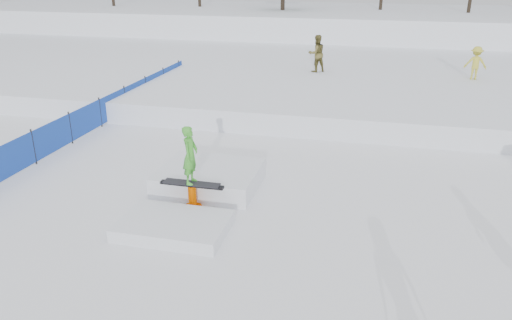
% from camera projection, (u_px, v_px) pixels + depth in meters
% --- Properties ---
extents(ground, '(120.00, 120.00, 0.00)m').
position_uv_depth(ground, '(212.00, 237.00, 11.02)').
color(ground, white).
extents(snow_berm, '(60.00, 14.00, 2.40)m').
position_uv_depth(snow_berm, '(338.00, 26.00, 37.66)').
color(snow_berm, white).
rests_on(snow_berm, ground).
extents(snow_midrise, '(50.00, 18.00, 0.80)m').
position_uv_depth(snow_midrise, '(312.00, 74.00, 25.31)').
color(snow_midrise, white).
rests_on(snow_midrise, ground).
extents(safety_fence, '(0.05, 16.00, 1.10)m').
position_uv_depth(safety_fence, '(100.00, 112.00, 18.22)').
color(safety_fence, '#173CA4').
rests_on(safety_fence, ground).
extents(walker_olive, '(1.06, 1.01, 1.72)m').
position_uv_depth(walker_olive, '(317.00, 53.00, 23.47)').
color(walker_olive, brown).
rests_on(walker_olive, snow_midrise).
extents(walker_ygreen, '(0.98, 0.62, 1.45)m').
position_uv_depth(walker_ygreen, '(476.00, 63.00, 21.98)').
color(walker_ygreen, gold).
rests_on(walker_ygreen, snow_midrise).
extents(jib_rail_feature, '(2.60, 4.40, 2.11)m').
position_uv_depth(jib_rail_feature, '(200.00, 187.00, 12.70)').
color(jib_rail_feature, white).
rests_on(jib_rail_feature, ground).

